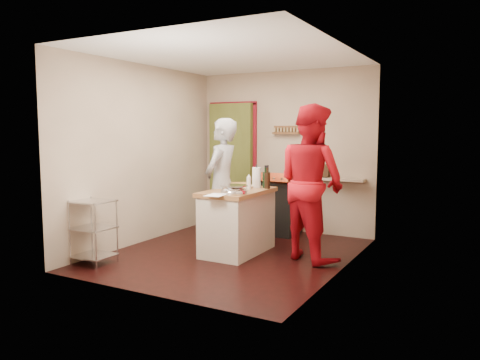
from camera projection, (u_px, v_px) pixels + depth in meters
name	position (u px, v px, depth m)	size (l,w,h in m)	color
floor	(231.00, 254.00, 6.26)	(3.50, 3.50, 0.00)	black
back_wall	(250.00, 161.00, 7.99)	(3.00, 0.44, 2.60)	tan
left_wall	(142.00, 154.00, 6.83)	(0.04, 3.50, 2.60)	tan
right_wall	(344.00, 160.00, 5.40)	(0.04, 3.50, 2.60)	tan
ceiling	(231.00, 55.00, 5.98)	(3.00, 3.50, 0.02)	white
stove	(278.00, 206.00, 7.43)	(0.60, 0.63, 1.00)	black
wire_shelving	(93.00, 229.00, 5.77)	(0.48, 0.40, 0.80)	silver
island	(238.00, 219.00, 6.27)	(0.67, 1.29, 1.17)	beige
person_stripe	(222.00, 184.00, 6.50)	(0.66, 0.43, 1.81)	#B3B2B7
person_red	(311.00, 182.00, 5.93)	(0.96, 0.75, 1.98)	#AF0B17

